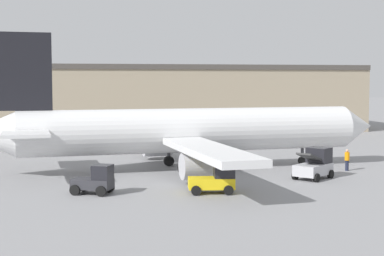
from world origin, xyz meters
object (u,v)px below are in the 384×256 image
at_px(airplane, 181,131).
at_px(belt_loader_truck, 315,164).
at_px(ground_crew_worker, 347,159).
at_px(pushback_tug, 96,181).
at_px(baggage_tug, 216,179).

relative_size(airplane, belt_loader_truck, 9.81).
relative_size(airplane, ground_crew_worker, 19.80).
height_order(airplane, pushback_tug, airplane).
bearing_deg(ground_crew_worker, pushback_tug, 173.02).
distance_m(airplane, belt_loader_truck, 11.50).
bearing_deg(airplane, baggage_tug, -92.83).
bearing_deg(ground_crew_worker, belt_loader_truck, -166.29).
bearing_deg(baggage_tug, belt_loader_truck, 33.47).
relative_size(ground_crew_worker, baggage_tug, 0.56).
height_order(baggage_tug, pushback_tug, baggage_tug).
height_order(ground_crew_worker, baggage_tug, baggage_tug).
distance_m(ground_crew_worker, baggage_tug, 15.11).
height_order(baggage_tug, belt_loader_truck, belt_loader_truck).
xyz_separation_m(baggage_tug, belt_loader_truck, (8.82, 4.43, 0.14)).
bearing_deg(baggage_tug, pushback_tug, 178.59).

